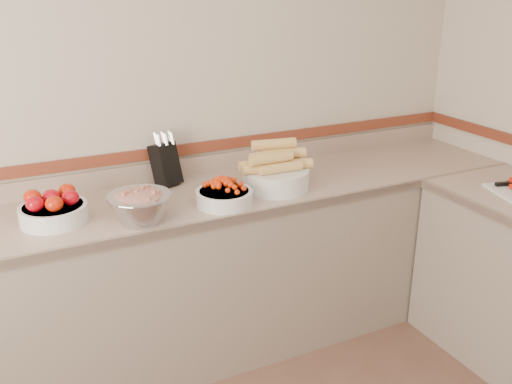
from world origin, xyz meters
name	(u,v)px	position (x,y,z in m)	size (l,w,h in m)	color
back_wall	(139,108)	(0.00, 2.00, 1.30)	(4.00, 4.00, 0.00)	beige
counter_back	(168,281)	(0.00, 1.68, 0.45)	(4.00, 0.65, 1.08)	tan
knife_block	(165,163)	(0.09, 1.90, 1.02)	(0.17, 0.18, 0.29)	black
tomato_bowl	(53,209)	(-0.51, 1.65, 0.96)	(0.30, 0.30, 0.15)	white
cherry_tomato_bowl	(224,194)	(0.25, 1.50, 0.95)	(0.28, 0.28, 0.15)	white
corn_bowl	(275,173)	(0.58, 1.59, 0.99)	(0.38, 0.35, 0.26)	white
rhubarb_bowl	(140,205)	(-0.16, 1.47, 0.98)	(0.29, 0.29, 0.16)	#B2B2BA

